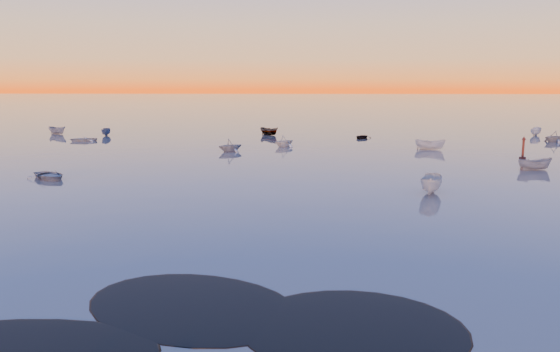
{
  "coord_description": "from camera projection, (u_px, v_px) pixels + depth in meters",
  "views": [
    {
      "loc": [
        2.84,
        -19.94,
        9.44
      ],
      "look_at": [
        1.06,
        28.0,
        1.09
      ],
      "focal_mm": 35.0,
      "sensor_mm": 36.0,
      "label": 1
    }
  ],
  "objects": [
    {
      "name": "boat_near_center",
      "position": [
        534.0,
        170.0,
        58.85
      ],
      "size": [
        1.96,
        3.91,
        1.3
      ],
      "primitive_type": "imported",
      "rotation": [
        0.0,
        0.0,
        1.67
      ],
      "color": "gray",
      "rests_on": "ground"
    },
    {
      "name": "ground",
      "position": [
        287.0,
        125.0,
        119.8
      ],
      "size": [
        600.0,
        600.0,
        0.0
      ],
      "primitive_type": "plane",
      "color": "#675D56",
      "rests_on": "ground"
    },
    {
      "name": "boat_near_left",
      "position": [
        50.0,
        179.0,
        53.46
      ],
      "size": [
        4.38,
        4.62,
        1.12
      ],
      "primitive_type": "imported",
      "rotation": [
        0.0,
        0.0,
        0.85
      ],
      "color": "gray",
      "rests_on": "ground"
    },
    {
      "name": "channel_marker",
      "position": [
        523.0,
        149.0,
        67.41
      ],
      "size": [
        0.8,
        0.8,
        2.85
      ],
      "color": "#4F1A10",
      "rests_on": "ground"
    },
    {
      "name": "moored_fleet",
      "position": [
        279.0,
        152.0,
        73.53
      ],
      "size": [
        124.0,
        58.0,
        1.2
      ],
      "primitive_type": null,
      "color": "silver",
      "rests_on": "ground"
    },
    {
      "name": "mud_lobes",
      "position": [
        223.0,
        337.0,
        20.37
      ],
      "size": [
        140.0,
        6.0,
        0.07
      ],
      "primitive_type": null,
      "color": "black",
      "rests_on": "ground"
    }
  ]
}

